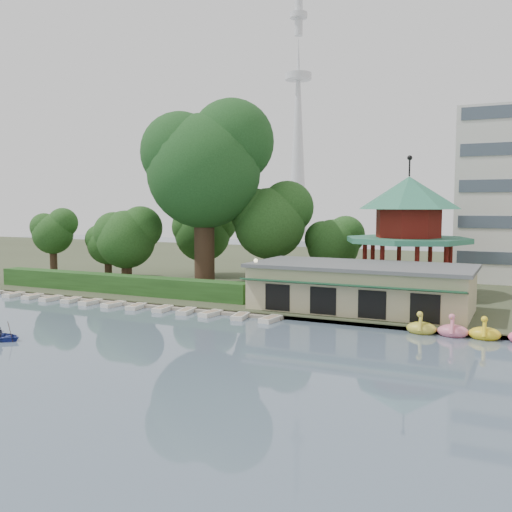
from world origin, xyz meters
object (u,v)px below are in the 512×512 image
Objects in this scene: dock at (119,302)px; boathouse at (361,287)px; pavilion at (408,223)px; big_tree at (206,162)px.

boathouse reaches higher than dock.
big_tree is (-20.83, -3.80, 6.45)m from pavilion.
boathouse is (22.00, 4.77, 2.25)m from dock.
pavilion is (24.00, 14.80, 7.36)m from dock.
dock is at bearing -167.76° from boathouse.
pavilion reaches higher than boathouse.
dock is 2.52× the size of pavilion.
dock is 29.14m from pavilion.
boathouse is 11.43m from pavilion.
big_tree is at bearing 161.71° from boathouse.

